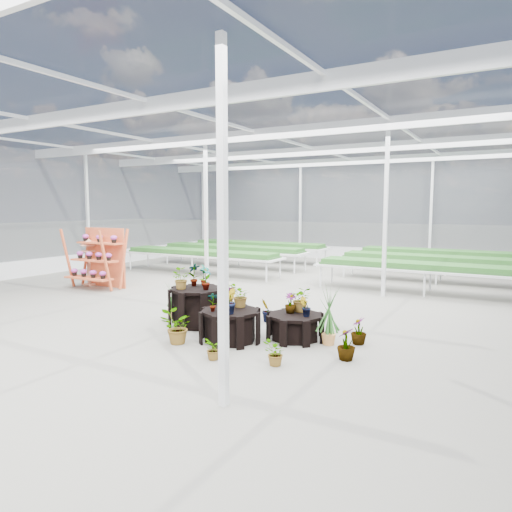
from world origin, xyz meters
The scene contains 10 objects.
ground_plane centered at (0.00, 0.00, 0.00)m, with size 24.00×24.00×0.00m, color gray.
greenhouse_shell centered at (0.00, 0.00, 2.25)m, with size 18.00×24.00×4.50m, color white, non-canonical shape.
steel_frame centered at (0.00, 0.00, 2.25)m, with size 18.00×24.00×4.50m, color silver, non-canonical shape.
nursery_benches centered at (0.00, 7.20, 0.42)m, with size 16.00×7.00×0.84m, color silver, non-canonical shape.
plinth_tall centered at (0.38, -1.04, 0.40)m, with size 1.17×1.17×0.80m, color black.
plinth_mid centered at (1.58, -1.64, 0.30)m, with size 1.12×1.12×0.59m, color black.
plinth_low centered at (2.58, -0.94, 0.24)m, with size 1.07×1.07×0.48m, color black.
shelf_rack centered at (-4.94, 0.95, 0.92)m, with size 1.73×0.92×1.83m, color #C5512B, non-canonical shape.
bird_table centered at (-5.52, 1.20, 0.76)m, with size 0.36×0.36×1.51m, color tan, non-canonical shape.
nursery_plants centered at (1.52, -1.18, 0.53)m, with size 4.65×3.16×1.32m.
Camera 1 is at (6.06, -8.59, 2.50)m, focal length 32.00 mm.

